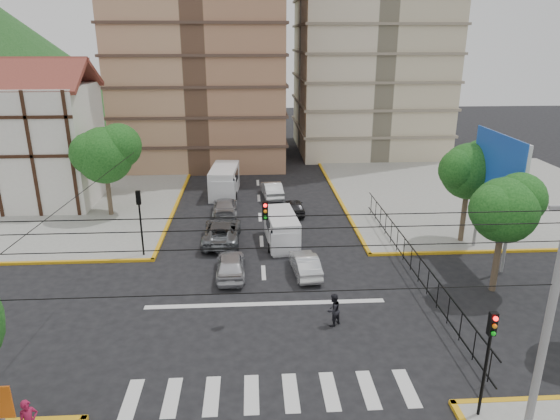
{
  "coord_description": "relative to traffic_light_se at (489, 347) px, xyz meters",
  "views": [
    {
      "loc": [
        -0.63,
        -22.67,
        13.71
      ],
      "look_at": [
        1.02,
        5.17,
        4.0
      ],
      "focal_mm": 32.0,
      "sensor_mm": 36.0,
      "label": 1
    }
  ],
  "objects": [
    {
      "name": "car_grey_mid_left",
      "position": [
        -10.59,
        17.9,
        -2.35
      ],
      "size": [
        2.61,
        5.5,
        1.52
      ],
      "primitive_type": "imported",
      "rotation": [
        0.0,
        0.0,
        3.13
      ],
      "color": "slate",
      "rests_on": "ground"
    },
    {
      "name": "utility_pole_se",
      "position": [
        1.2,
        -1.2,
        1.65
      ],
      "size": [
        1.4,
        0.28,
        9.0
      ],
      "color": "slate",
      "rests_on": "ground"
    },
    {
      "name": "van_left_lane",
      "position": [
        -10.9,
        28.87,
        -1.87
      ],
      "size": [
        2.64,
        5.82,
        2.56
      ],
      "rotation": [
        0.0,
        0.0,
        -0.08
      ],
      "color": "silver",
      "rests_on": "ground"
    },
    {
      "name": "ground",
      "position": [
        -7.8,
        7.8,
        -3.11
      ],
      "size": [
        160.0,
        160.0,
        0.0
      ],
      "primitive_type": "plane",
      "color": "black",
      "rests_on": "ground"
    },
    {
      "name": "car_white_front_right",
      "position": [
        -5.28,
        12.5,
        -2.45
      ],
      "size": [
        1.76,
        4.1,
        1.31
      ],
      "primitive_type": "imported",
      "rotation": [
        0.0,
        0.0,
        3.24
      ],
      "color": "silver",
      "rests_on": "ground"
    },
    {
      "name": "car_silver_rear_left",
      "position": [
        -10.62,
        23.52,
        -2.42
      ],
      "size": [
        2.05,
        4.82,
        1.39
      ],
      "primitive_type": "imported",
      "rotation": [
        0.0,
        0.0,
        3.16
      ],
      "color": "#A2A2A6",
      "rests_on": "ground"
    },
    {
      "name": "billboard",
      "position": [
        6.65,
        13.8,
        2.89
      ],
      "size": [
        0.36,
        6.2,
        8.1
      ],
      "color": "slate",
      "rests_on": "ground"
    },
    {
      "name": "traffic_light_nw",
      "position": [
        -15.6,
        15.6,
        0.0
      ],
      "size": [
        0.28,
        0.22,
        4.4
      ],
      "color": "black",
      "rests_on": "ground"
    },
    {
      "name": "car_silver_front_left",
      "position": [
        -9.78,
        12.52,
        -2.38
      ],
      "size": [
        1.82,
        4.33,
        1.46
      ],
      "primitive_type": "imported",
      "rotation": [
        0.0,
        0.0,
        3.16
      ],
      "color": "#BDBCC1",
      "rests_on": "ground"
    },
    {
      "name": "traffic_light_hanging",
      "position": [
        -7.8,
        5.76,
        2.79
      ],
      "size": [
        18.0,
        9.12,
        0.92
      ],
      "color": "black",
      "rests_on": "ground"
    },
    {
      "name": "traffic_light_se",
      "position": [
        0.0,
        0.0,
        0.0
      ],
      "size": [
        0.28,
        0.22,
        4.4
      ],
      "color": "black",
      "rests_on": "ground"
    },
    {
      "name": "sidewalk_nw",
      "position": [
        -27.8,
        27.8,
        -3.04
      ],
      "size": [
        26.0,
        26.0,
        0.15
      ],
      "primitive_type": "cube",
      "color": "gray",
      "rests_on": "ground"
    },
    {
      "name": "tree_park_a",
      "position": [
        5.28,
        9.81,
        1.9
      ],
      "size": [
        4.41,
        3.6,
        6.83
      ],
      "color": "#473828",
      "rests_on": "ground"
    },
    {
      "name": "tree_tudor",
      "position": [
        -19.7,
        23.81,
        2.11
      ],
      "size": [
        5.39,
        4.4,
        7.43
      ],
      "color": "#473828",
      "rests_on": "ground"
    },
    {
      "name": "car_white_rear_right",
      "position": [
        -6.61,
        27.97,
        -2.38
      ],
      "size": [
        1.99,
        4.6,
        1.47
      ],
      "primitive_type": "imported",
      "rotation": [
        0.0,
        0.0,
        3.24
      ],
      "color": "white",
      "rests_on": "ground"
    },
    {
      "name": "park_fence",
      "position": [
        1.2,
        12.3,
        -3.11
      ],
      "size": [
        0.1,
        22.5,
        1.66
      ],
      "primitive_type": null,
      "color": "black",
      "rests_on": "ground"
    },
    {
      "name": "van_right_lane",
      "position": [
        -6.4,
        17.08,
        -2.06
      ],
      "size": [
        2.29,
        4.94,
        2.16
      ],
      "rotation": [
        0.0,
        0.0,
        0.09
      ],
      "color": "silver",
      "rests_on": "ground"
    },
    {
      "name": "tree_park_c",
      "position": [
        6.29,
        16.81,
        2.22
      ],
      "size": [
        4.65,
        3.8,
        7.25
      ],
      "color": "#473828",
      "rests_on": "ground"
    },
    {
      "name": "stop_line",
      "position": [
        -7.8,
        9.0,
        -3.11
      ],
      "size": [
        13.0,
        0.4,
        0.01
      ],
      "primitive_type": "cube",
      "color": "silver",
      "rests_on": "ground"
    },
    {
      "name": "pedestrian_crosswalk",
      "position": [
        -4.49,
        6.73,
        -2.26
      ],
      "size": [
        1.05,
        1.03,
        1.71
      ],
      "primitive_type": "imported",
      "rotation": [
        0.0,
        0.0,
        3.83
      ],
      "color": "black",
      "rests_on": "ground"
    },
    {
      "name": "car_darkgrey_mid_right",
      "position": [
        -4.97,
        23.46,
        -2.5
      ],
      "size": [
        1.59,
        3.63,
        1.22
      ],
      "primitive_type": "imported",
      "rotation": [
        0.0,
        0.0,
        3.19
      ],
      "color": "#252427",
      "rests_on": "ground"
    },
    {
      "name": "crosswalk_stripes",
      "position": [
        -7.8,
        1.8,
        -3.11
      ],
      "size": [
        12.0,
        2.4,
        0.01
      ],
      "primitive_type": "cube",
      "color": "silver",
      "rests_on": "ground"
    },
    {
      "name": "tudor_building",
      "position": [
        -26.8,
        27.8,
        2.14
      ],
      "size": [
        10.8,
        8.05,
        12.23
      ],
      "color": "silver",
      "rests_on": "ground"
    },
    {
      "name": "sidewalk_ne",
      "position": [
        12.2,
        27.8,
        -3.04
      ],
      "size": [
        26.0,
        26.0,
        0.15
      ],
      "primitive_type": "cube",
      "color": "gray",
      "rests_on": "ground"
    },
    {
      "name": "district_sign",
      "position": [
        -16.6,
        -1.44,
        -0.66
      ],
      "size": [
        0.9,
        0.12,
        3.2
      ],
      "color": "slate",
      "rests_on": "ground"
    }
  ]
}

